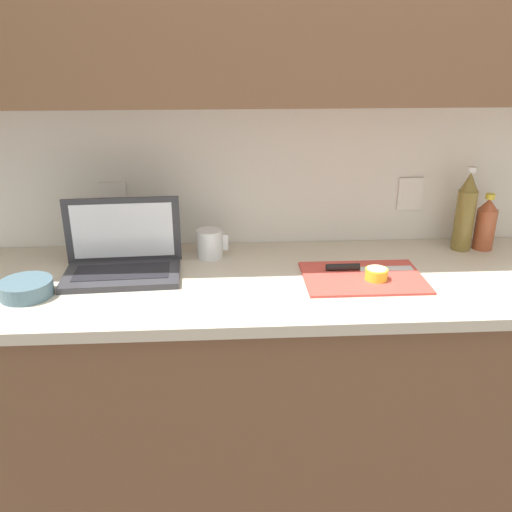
% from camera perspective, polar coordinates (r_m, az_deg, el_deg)
% --- Properties ---
extents(ground_plane, '(12.00, 12.00, 0.00)m').
position_cam_1_polar(ground_plane, '(2.29, 9.41, -22.92)').
color(ground_plane, '#564C47').
rests_on(ground_plane, ground).
extents(wall_back, '(5.20, 0.38, 2.60)m').
position_cam_1_polar(wall_back, '(1.88, 10.81, 20.10)').
color(wall_back, white).
rests_on(wall_back, ground_plane).
extents(counter_unit, '(2.56, 0.64, 0.90)m').
position_cam_1_polar(counter_unit, '(2.01, 10.83, -13.46)').
color(counter_unit, brown).
rests_on(counter_unit, ground_plane).
extents(laptop, '(0.38, 0.24, 0.23)m').
position_cam_1_polar(laptop, '(1.80, -13.87, -0.03)').
color(laptop, '#333338').
rests_on(laptop, counter_unit).
extents(cutting_board, '(0.38, 0.26, 0.01)m').
position_cam_1_polar(cutting_board, '(1.76, 11.21, -2.24)').
color(cutting_board, '#D1473D').
rests_on(cutting_board, counter_unit).
extents(knife, '(0.29, 0.04, 0.02)m').
position_cam_1_polar(knife, '(1.79, 10.30, -1.19)').
color(knife, silver).
rests_on(knife, cutting_board).
extents(lemon_half_cut, '(0.07, 0.07, 0.04)m').
position_cam_1_polar(lemon_half_cut, '(1.74, 12.55, -1.84)').
color(lemon_half_cut, yellow).
rests_on(lemon_half_cut, cutting_board).
extents(bottle_green_soda, '(0.07, 0.07, 0.20)m').
position_cam_1_polar(bottle_green_soda, '(2.11, 23.02, 3.09)').
color(bottle_green_soda, '#A34C2D').
rests_on(bottle_green_soda, counter_unit).
extents(bottle_oil_tall, '(0.07, 0.07, 0.30)m').
position_cam_1_polar(bottle_oil_tall, '(2.06, 21.17, 4.31)').
color(bottle_oil_tall, olive).
rests_on(bottle_oil_tall, counter_unit).
extents(measuring_cup, '(0.11, 0.09, 0.10)m').
position_cam_1_polar(measuring_cup, '(1.88, -4.87, 1.29)').
color(measuring_cup, silver).
rests_on(measuring_cup, counter_unit).
extents(bowl_white, '(0.15, 0.15, 0.05)m').
position_cam_1_polar(bowl_white, '(1.74, -23.03, -3.16)').
color(bowl_white, slate).
rests_on(bowl_white, counter_unit).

